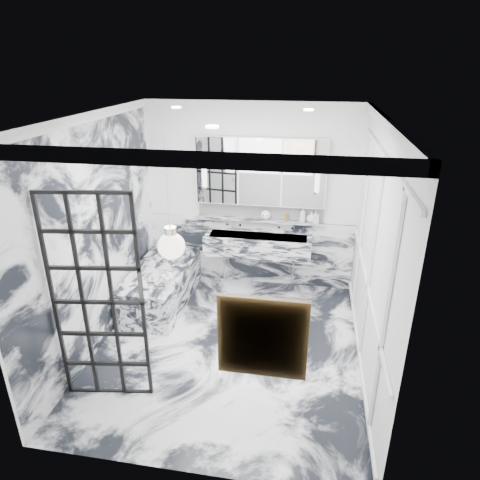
% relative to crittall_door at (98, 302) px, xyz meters
% --- Properties ---
extents(floor, '(3.60, 3.60, 0.00)m').
position_rel_crittall_door_xyz_m(floor, '(1.10, 0.99, -1.12)').
color(floor, silver).
rests_on(floor, ground).
extents(ceiling, '(3.60, 3.60, 0.00)m').
position_rel_crittall_door_xyz_m(ceiling, '(1.10, 0.99, 1.68)').
color(ceiling, white).
rests_on(ceiling, wall_back).
extents(wall_back, '(3.60, 0.00, 3.60)m').
position_rel_crittall_door_xyz_m(wall_back, '(1.10, 2.79, 0.28)').
color(wall_back, white).
rests_on(wall_back, floor).
extents(wall_front, '(3.60, 0.00, 3.60)m').
position_rel_crittall_door_xyz_m(wall_front, '(1.10, -0.81, 0.28)').
color(wall_front, white).
rests_on(wall_front, floor).
extents(wall_left, '(0.00, 3.60, 3.60)m').
position_rel_crittall_door_xyz_m(wall_left, '(-0.50, 0.99, 0.28)').
color(wall_left, white).
rests_on(wall_left, floor).
extents(wall_right, '(0.00, 3.60, 3.60)m').
position_rel_crittall_door_xyz_m(wall_right, '(2.70, 0.99, 0.28)').
color(wall_right, white).
rests_on(wall_right, floor).
extents(marble_clad_back, '(3.18, 0.05, 1.05)m').
position_rel_crittall_door_xyz_m(marble_clad_back, '(1.10, 2.76, -0.60)').
color(marble_clad_back, silver).
rests_on(marble_clad_back, floor).
extents(marble_clad_left, '(0.02, 3.56, 2.68)m').
position_rel_crittall_door_xyz_m(marble_clad_left, '(-0.48, 0.99, 0.22)').
color(marble_clad_left, silver).
rests_on(marble_clad_left, floor).
extents(panel_molding, '(0.03, 3.40, 2.30)m').
position_rel_crittall_door_xyz_m(panel_molding, '(2.68, 0.99, 0.18)').
color(panel_molding, white).
rests_on(panel_molding, floor).
extents(soap_bottle_a, '(0.11, 0.11, 0.23)m').
position_rel_crittall_door_xyz_m(soap_bottle_a, '(1.90, 2.70, 0.08)').
color(soap_bottle_a, '#8C5919').
rests_on(soap_bottle_a, ledge).
extents(soap_bottle_b, '(0.11, 0.11, 0.19)m').
position_rel_crittall_door_xyz_m(soap_bottle_b, '(2.08, 2.70, 0.06)').
color(soap_bottle_b, '#4C4C51').
rests_on(soap_bottle_b, ledge).
extents(soap_bottle_c, '(0.16, 0.16, 0.17)m').
position_rel_crittall_door_xyz_m(soap_bottle_c, '(2.02, 2.70, 0.05)').
color(soap_bottle_c, silver).
rests_on(soap_bottle_c, ledge).
extents(face_pot, '(0.15, 0.15, 0.15)m').
position_rel_crittall_door_xyz_m(face_pot, '(1.35, 2.70, 0.04)').
color(face_pot, white).
rests_on(face_pot, ledge).
extents(amber_bottle, '(0.04, 0.04, 0.10)m').
position_rel_crittall_door_xyz_m(amber_bottle, '(1.66, 2.70, 0.02)').
color(amber_bottle, '#8C5919').
rests_on(amber_bottle, ledge).
extents(flower_vase, '(0.08, 0.08, 0.12)m').
position_rel_crittall_door_xyz_m(flower_vase, '(0.25, 1.30, -0.51)').
color(flower_vase, silver).
rests_on(flower_vase, bathtub).
extents(crittall_door, '(0.88, 0.16, 2.25)m').
position_rel_crittall_door_xyz_m(crittall_door, '(0.00, 0.00, 0.00)').
color(crittall_door, black).
rests_on(crittall_door, floor).
extents(artwork, '(0.56, 0.05, 0.56)m').
position_rel_crittall_door_xyz_m(artwork, '(1.72, -0.77, 0.34)').
color(artwork, orange).
rests_on(artwork, wall_front).
extents(pendant_light, '(0.23, 0.23, 0.23)m').
position_rel_crittall_door_xyz_m(pendant_light, '(0.87, -0.20, 0.76)').
color(pendant_light, white).
rests_on(pendant_light, ceiling).
extents(trough_sink, '(1.60, 0.45, 0.30)m').
position_rel_crittall_door_xyz_m(trough_sink, '(1.25, 2.54, -0.39)').
color(trough_sink, silver).
rests_on(trough_sink, wall_back).
extents(ledge, '(1.90, 0.14, 0.04)m').
position_rel_crittall_door_xyz_m(ledge, '(1.25, 2.71, -0.05)').
color(ledge, silver).
rests_on(ledge, wall_back).
extents(subway_tile, '(1.90, 0.03, 0.23)m').
position_rel_crittall_door_xyz_m(subway_tile, '(1.25, 2.77, 0.08)').
color(subway_tile, white).
rests_on(subway_tile, wall_back).
extents(mirror_cabinet, '(1.90, 0.16, 1.00)m').
position_rel_crittall_door_xyz_m(mirror_cabinet, '(1.25, 2.71, 0.70)').
color(mirror_cabinet, white).
rests_on(mirror_cabinet, wall_back).
extents(sconce_left, '(0.07, 0.07, 0.40)m').
position_rel_crittall_door_xyz_m(sconce_left, '(0.43, 2.62, 0.66)').
color(sconce_left, white).
rests_on(sconce_left, mirror_cabinet).
extents(sconce_right, '(0.07, 0.07, 0.40)m').
position_rel_crittall_door_xyz_m(sconce_right, '(2.07, 2.62, 0.66)').
color(sconce_right, white).
rests_on(sconce_right, mirror_cabinet).
extents(bathtub, '(0.75, 1.65, 0.55)m').
position_rel_crittall_door_xyz_m(bathtub, '(-0.07, 1.88, -0.85)').
color(bathtub, silver).
rests_on(bathtub, floor).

